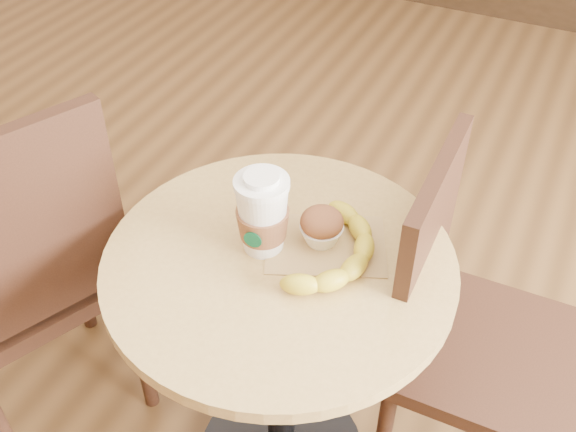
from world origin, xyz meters
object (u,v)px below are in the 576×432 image
(cafe_table, at_px, (280,327))
(muffin, at_px, (322,227))
(chair_left, at_px, (24,275))
(banana, at_px, (340,252))
(chair_right, at_px, (466,329))
(coffee_cup, at_px, (263,216))

(cafe_table, height_order, muffin, muffin)
(cafe_table, distance_m, chair_left, 0.62)
(cafe_table, relative_size, banana, 2.47)
(banana, bearing_deg, chair_right, 33.53)
(chair_left, relative_size, chair_right, 1.09)
(chair_right, relative_size, coffee_cup, 5.19)
(chair_right, relative_size, banana, 3.07)
(cafe_table, xyz_separation_m, banana, (0.11, 0.05, 0.24))
(chair_left, relative_size, muffin, 11.33)
(chair_right, xyz_separation_m, muffin, (-0.31, -0.12, 0.28))
(chair_left, distance_m, banana, 0.76)
(chair_left, distance_m, coffee_cup, 0.64)
(chair_left, bearing_deg, cafe_table, 127.23)
(coffee_cup, bearing_deg, chair_left, -170.14)
(banana, bearing_deg, chair_left, -161.80)
(cafe_table, distance_m, chair_right, 0.42)
(cafe_table, distance_m, banana, 0.27)
(cafe_table, height_order, banana, banana)
(cafe_table, relative_size, chair_right, 0.80)
(chair_right, bearing_deg, coffee_cup, 112.42)
(chair_left, height_order, muffin, chair_left)
(coffee_cup, bearing_deg, muffin, 25.93)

